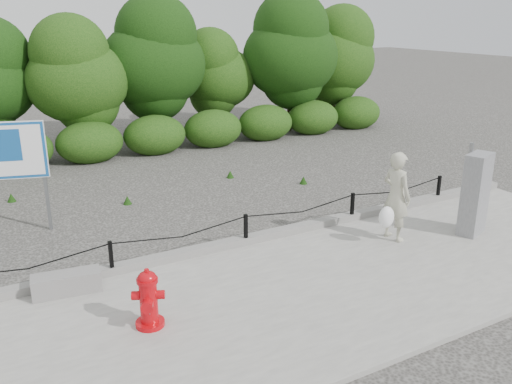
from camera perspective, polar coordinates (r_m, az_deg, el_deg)
The scene contains 10 objects.
ground at distance 10.17m, azimuth -1.07°, elevation -5.95°, with size 90.00×90.00×0.00m, color #2D2B28.
sidewalk at distance 8.63m, azimuth 5.37°, elevation -10.46°, with size 14.00×4.00×0.08m, color gray.
curb at distance 10.15m, azimuth -1.21°, elevation -5.08°, with size 14.00×0.22×0.14m, color slate.
chain_barrier at distance 9.99m, azimuth -1.09°, elevation -3.57°, with size 10.06×0.06×0.60m.
treeline at distance 18.05m, azimuth -11.42°, elevation 12.88°, with size 20.43×3.63×4.83m.
fire_hydrant at distance 7.63m, azimuth -11.25°, elevation -11.02°, with size 0.53×0.53×0.86m.
pedestrian at distance 10.42m, azimuth 14.49°, elevation -0.56°, with size 0.74×0.66×1.70m.
concrete_block at distance 8.91m, azimuth -19.30°, elevation -9.04°, with size 1.02×0.36×0.33m, color slate.
utility_cabinet at distance 11.19m, azimuth 22.06°, elevation -0.21°, with size 0.69×0.53×1.77m.
advertising_sign at distance 11.42m, azimuth -24.60°, elevation 3.48°, with size 1.36×0.48×2.24m.
Camera 1 is at (-4.39, -8.16, 4.20)m, focal length 38.00 mm.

